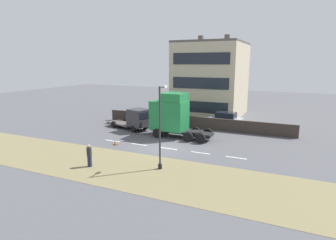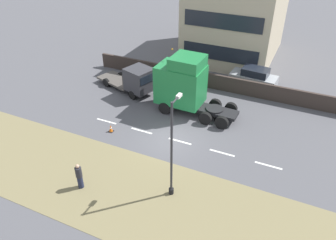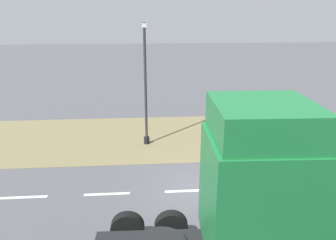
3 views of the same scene
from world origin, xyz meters
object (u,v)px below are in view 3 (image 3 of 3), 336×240
(lorry_cab, at_px, (267,191))
(traffic_cone_lead, at_px, (303,168))
(lamp_post, at_px, (146,91))
(pedestrian, at_px, (234,116))

(lorry_cab, bearing_deg, traffic_cone_lead, 146.05)
(lorry_cab, bearing_deg, lamp_post, -159.59)
(lamp_post, distance_m, pedestrian, 5.95)
(lamp_post, xyz_separation_m, traffic_cone_lead, (3.86, 6.84, -2.67))
(lamp_post, xyz_separation_m, pedestrian, (-1.92, 5.24, -2.07))
(lamp_post, relative_size, traffic_cone_lead, 10.92)
(pedestrian, bearing_deg, traffic_cone_lead, 15.52)
(lamp_post, relative_size, pedestrian, 3.54)
(pedestrian, distance_m, traffic_cone_lead, 6.03)
(lorry_cab, height_order, pedestrian, lorry_cab)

